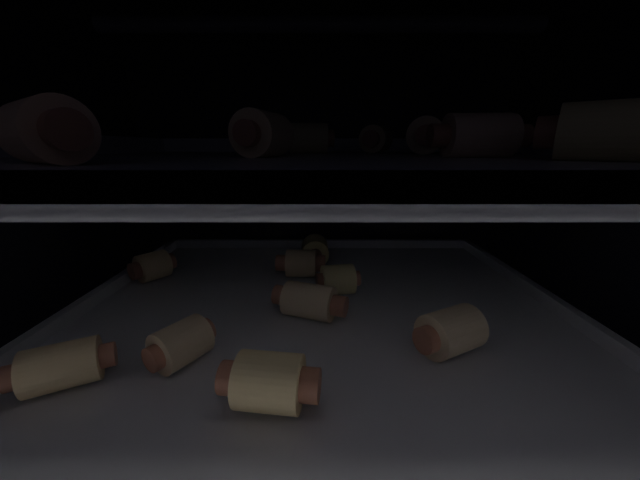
# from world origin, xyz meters

# --- Properties ---
(ground_plane) EXTENTS (0.53, 0.45, 0.01)m
(ground_plane) POSITION_xyz_m (0.00, 0.00, -0.01)
(ground_plane) COLOR black
(oven_wall_back) EXTENTS (0.53, 0.01, 0.39)m
(oven_wall_back) POSITION_xyz_m (0.00, 0.22, 0.20)
(oven_wall_back) COLOR black
(oven_wall_back) RESTS_ON ground_plane
(oven_wall_left) EXTENTS (0.01, 0.43, 0.39)m
(oven_wall_left) POSITION_xyz_m (-0.26, 0.00, 0.20)
(oven_wall_left) COLOR black
(oven_wall_left) RESTS_ON ground_plane
(oven_wall_right) EXTENTS (0.01, 0.43, 0.39)m
(oven_wall_right) POSITION_xyz_m (0.26, 0.00, 0.20)
(oven_wall_right) COLOR black
(oven_wall_right) RESTS_ON ground_plane
(oven_rack_lower) EXTENTS (0.48, 0.42, 0.01)m
(oven_rack_lower) POSITION_xyz_m (0.00, 0.00, 0.11)
(oven_rack_lower) COLOR slate
(baking_tray_lower) EXTENTS (0.42, 0.38, 0.02)m
(baking_tray_lower) POSITION_xyz_m (0.00, 0.00, 0.12)
(baking_tray_lower) COLOR silver
(baking_tray_lower) RESTS_ON oven_rack_lower
(pig_in_blanket_lower_0) EXTENTS (0.03, 0.06, 0.03)m
(pig_in_blanket_lower_0) POSITION_xyz_m (-0.01, 0.12, 0.14)
(pig_in_blanket_lower_0) COLOR #DDC270
(pig_in_blanket_lower_0) RESTS_ON baking_tray_lower
(pig_in_blanket_lower_1) EXTENTS (0.06, 0.04, 0.03)m
(pig_in_blanket_lower_1) POSITION_xyz_m (-0.03, -0.11, 0.14)
(pig_in_blanket_lower_1) COLOR #EBC77E
(pig_in_blanket_lower_1) RESTS_ON baking_tray_lower
(pig_in_blanket_lower_2) EXTENTS (0.06, 0.05, 0.03)m
(pig_in_blanket_lower_2) POSITION_xyz_m (0.09, -0.06, 0.14)
(pig_in_blanket_lower_2) COLOR #D4B181
(pig_in_blanket_lower_2) RESTS_ON baking_tray_lower
(pig_in_blanket_lower_3) EXTENTS (0.06, 0.04, 0.03)m
(pig_in_blanket_lower_3) POSITION_xyz_m (-0.15, -0.09, 0.14)
(pig_in_blanket_lower_3) COLOR #EABF7B
(pig_in_blanket_lower_3) RESTS_ON baking_tray_lower
(pig_in_blanket_lower_4) EXTENTS (0.04, 0.03, 0.03)m
(pig_in_blanket_lower_4) POSITION_xyz_m (0.02, 0.03, 0.14)
(pig_in_blanket_lower_4) COLOR #DAC678
(pig_in_blanket_lower_4) RESTS_ON baking_tray_lower
(pig_in_blanket_lower_5) EXTENTS (0.06, 0.03, 0.03)m
(pig_in_blanket_lower_5) POSITION_xyz_m (-0.02, 0.08, 0.14)
(pig_in_blanket_lower_5) COLOR #E0B682
(pig_in_blanket_lower_5) RESTS_ON baking_tray_lower
(pig_in_blanket_lower_6) EXTENTS (0.07, 0.04, 0.03)m
(pig_in_blanket_lower_6) POSITION_xyz_m (-0.01, -0.01, 0.14)
(pig_in_blanket_lower_6) COLOR #D4B281
(pig_in_blanket_lower_6) RESTS_ON baking_tray_lower
(pig_in_blanket_lower_7) EXTENTS (0.04, 0.05, 0.03)m
(pig_in_blanket_lower_7) POSITION_xyz_m (-0.09, -0.07, 0.14)
(pig_in_blanket_lower_7) COLOR #DDB782
(pig_in_blanket_lower_7) RESTS_ON baking_tray_lower
(pig_in_blanket_lower_8) EXTENTS (0.04, 0.05, 0.03)m
(pig_in_blanket_lower_8) POSITION_xyz_m (-0.18, 0.07, 0.14)
(pig_in_blanket_lower_8) COLOR #DCB275
(pig_in_blanket_lower_8) RESTS_ON baking_tray_lower
(oven_rack_upper) EXTENTS (0.48, 0.42, 0.01)m
(oven_rack_upper) POSITION_xyz_m (0.00, 0.00, 0.24)
(oven_rack_upper) COLOR slate
(baking_tray_upper) EXTENTS (0.42, 0.38, 0.03)m
(baking_tray_upper) POSITION_xyz_m (0.00, 0.00, 0.25)
(baking_tray_upper) COLOR silver
(baking_tray_upper) RESTS_ON oven_rack_upper
(pig_in_blanket_upper_0) EXTENTS (0.05, 0.03, 0.03)m
(pig_in_blanket_upper_0) POSITION_xyz_m (-0.01, 0.08, 0.27)
(pig_in_blanket_upper_0) COLOR #D7BB78
(pig_in_blanket_upper_0) RESTS_ON baking_tray_upper
(pig_in_blanket_upper_2) EXTENTS (0.06, 0.03, 0.03)m
(pig_in_blanket_upper_2) POSITION_xyz_m (0.10, -0.05, 0.27)
(pig_in_blanket_upper_2) COLOR #E7B386
(pig_in_blanket_upper_2) RESTS_ON baking_tray_upper
(pig_in_blanket_upper_3) EXTENTS (0.05, 0.05, 0.03)m
(pig_in_blanket_upper_3) POSITION_xyz_m (0.16, 0.09, 0.27)
(pig_in_blanket_upper_3) COLOR #E0BD70
(pig_in_blanket_upper_3) RESTS_ON baking_tray_upper
(pig_in_blanket_upper_4) EXTENTS (0.05, 0.04, 0.02)m
(pig_in_blanket_upper_4) POSITION_xyz_m (-0.11, -0.13, 0.27)
(pig_in_blanket_upper_4) COLOR #ECB07E
(pig_in_blanket_upper_4) RESTS_ON baking_tray_upper
(pig_in_blanket_upper_5) EXTENTS (0.06, 0.05, 0.03)m
(pig_in_blanket_upper_5) POSITION_xyz_m (0.13, -0.10, 0.27)
(pig_in_blanket_upper_5) COLOR #DFC373
(pig_in_blanket_upper_5) RESTS_ON baking_tray_upper
(pig_in_blanket_upper_6) EXTENTS (0.04, 0.05, 0.03)m
(pig_in_blanket_upper_6) POSITION_xyz_m (0.09, 0.03, 0.27)
(pig_in_blanket_upper_6) COLOR #DBB57C
(pig_in_blanket_upper_6) RESTS_ON baking_tray_upper
(pig_in_blanket_upper_7) EXTENTS (0.04, 0.05, 0.03)m
(pig_in_blanket_upper_7) POSITION_xyz_m (0.06, 0.10, 0.27)
(pig_in_blanket_upper_7) COLOR #E2B978
(pig_in_blanket_upper_7) RESTS_ON baking_tray_upper
(pig_in_blanket_upper_8) EXTENTS (0.06, 0.04, 0.03)m
(pig_in_blanket_upper_8) POSITION_xyz_m (0.14, 0.03, 0.27)
(pig_in_blanket_upper_8) COLOR #E4BB73
(pig_in_blanket_upper_8) RESTS_ON baking_tray_upper
(pig_in_blanket_upper_9) EXTENTS (0.04, 0.05, 0.03)m
(pig_in_blanket_upper_9) POSITION_xyz_m (-0.04, -0.04, 0.27)
(pig_in_blanket_upper_9) COLOR #DFB57B
(pig_in_blanket_upper_9) RESTS_ON baking_tray_upper
(pig_in_blanket_upper_10) EXTENTS (0.06, 0.04, 0.03)m
(pig_in_blanket_upper_10) POSITION_xyz_m (-0.07, 0.14, 0.27)
(pig_in_blanket_upper_10) COLOR #E9C785
(pig_in_blanket_upper_10) RESTS_ON baking_tray_upper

